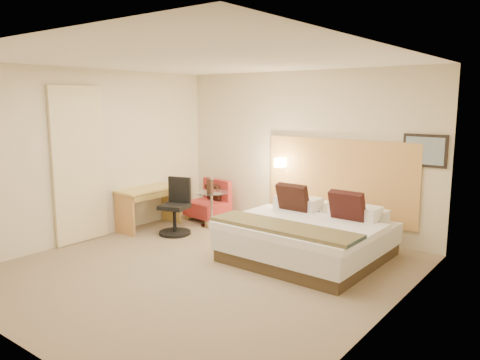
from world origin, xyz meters
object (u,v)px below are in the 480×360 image
Objects in this scene: bed at (309,236)px; desk_chair at (176,211)px; desk at (150,197)px; lounge_chair at (210,204)px; side_table at (212,207)px.

desk_chair is (-2.36, -0.28, 0.06)m from bed.
desk_chair reaches higher than desk.
bed is at bearing 6.79° from desk_chair.
lounge_chair reaches higher than side_table.
lounge_chair is 0.83× the size of desk_chair.
side_table is (0.37, -0.37, 0.05)m from lounge_chair.
desk is at bearing -177.80° from desk_chair.
desk_chair reaches higher than lounge_chair.
side_table is at bearing 169.20° from bed.
desk_chair reaches higher than side_table.
side_table is 0.64× the size of desk.
lounge_chair reaches higher than desk.
desk reaches higher than side_table.
desk is 0.64m from desk_chair.
desk is (-0.80, -0.72, 0.21)m from side_table.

